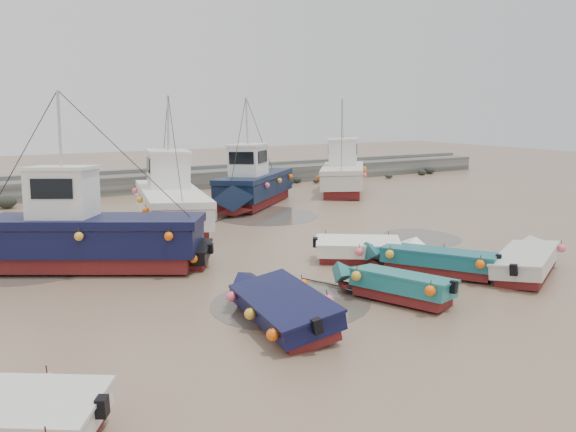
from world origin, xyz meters
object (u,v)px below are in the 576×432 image
Objects in this scene: cabin_boat_0 at (75,232)px; cabin_boat_3 at (344,172)px; dinghy_6 at (427,257)px; dinghy_1 at (281,301)px; dinghy_3 at (530,258)px; dinghy_4 at (149,252)px; cabin_boat_1 at (168,199)px; dinghy_2 at (391,281)px; cabin_boat_2 at (252,184)px; person at (93,254)px; dinghy_5 at (368,247)px.

cabin_boat_0 is 21.80m from cabin_boat_3.
dinghy_1 is at bearing 157.79° from dinghy_6.
dinghy_1 is 1.02× the size of dinghy_3.
cabin_boat_1 is at bearing 8.49° from dinghy_4.
cabin_boat_3 is at bearing 34.70° from dinghy_2.
dinghy_4 is (-11.15, 7.48, 0.01)m from dinghy_3.
dinghy_4 is at bearing 94.72° from cabin_boat_2.
person is at bearing -117.08° from cabin_boat_3.
dinghy_5 is 0.48× the size of cabin_boat_0.
cabin_boat_0 is at bearing 109.34° from dinghy_2.
cabin_boat_3 is (11.64, 18.59, 0.80)m from dinghy_2.
dinghy_5 reaches higher than person.
person is (-9.57, 8.41, -0.55)m from dinghy_6.
dinghy_5 is 10.92m from cabin_boat_1.
dinghy_3 is at bearing -69.21° from cabin_boat_3.
cabin_boat_0 reaches higher than dinghy_1.
dinghy_2 is 1.04× the size of dinghy_5.
cabin_boat_2 reaches higher than person.
cabin_boat_1 and cabin_boat_2 have the same top height.
dinghy_4 is 0.65× the size of cabin_boat_2.
dinghy_1 is 6.75m from dinghy_5.
dinghy_1 is 10.26m from person.
cabin_boat_1 is (1.41, 13.58, 0.76)m from dinghy_1.
cabin_boat_0 reaches higher than dinghy_2.
dinghy_1 is 0.55× the size of cabin_boat_1.
cabin_boat_3 is (15.32, 18.47, 0.82)m from dinghy_1.
person is (-1.42, 2.78, -0.55)m from dinghy_4.
cabin_boat_0 is 14.04m from cabin_boat_2.
cabin_boat_0 and cabin_boat_2 have the same top height.
dinghy_2 is at bearing -84.49° from cabin_boat_3.
dinghy_1 is at bearing -120.19° from dinghy_3.
cabin_boat_1 reaches higher than dinghy_6.
cabin_boat_1 is at bearing -177.15° from dinghy_3.
cabin_boat_0 is at bearing -149.79° from dinghy_3.
cabin_boat_1 is (-2.28, 13.70, 0.74)m from dinghy_2.
dinghy_1 is 0.74× the size of cabin_boat_2.
cabin_boat_3 is at bearing 167.81° from person.
dinghy_3 is at bearing -92.37° from cabin_boat_0.
person is at bearing 59.67° from dinghy_4.
dinghy_3 is 13.42m from dinghy_4.
dinghy_5 is (5.72, 3.58, 0.02)m from dinghy_1.
cabin_boat_3 is at bearing -178.92° from dinghy_5.
dinghy_4 is at bearing 108.05° from dinghy_1.
dinghy_6 is at bearing -55.72° from cabin_boat_1.
dinghy_4 is at bearing 111.25° from dinghy_6.
dinghy_6 is 15.17m from cabin_boat_2.
dinghy_4 is 0.65× the size of cabin_boat_3.
cabin_boat_3 is at bearing -118.49° from cabin_boat_2.
dinghy_6 reaches higher than person.
cabin_boat_1 reaches higher than dinghy_4.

